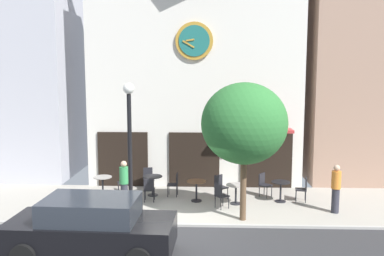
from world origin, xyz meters
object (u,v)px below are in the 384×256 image
Objects in this scene: cafe_table_center_right at (103,182)px; cafe_table_near_door at (236,190)px; cafe_chair_facing_street at (264,183)px; pedestrian_orange at (336,188)px; cafe_chair_under_awning at (303,188)px; pedestrian_green at (124,183)px; cafe_chair_mid_row at (220,194)px; street_tree at (244,124)px; cafe_chair_near_tree at (148,177)px; street_lamp at (130,150)px; cafe_table_center at (153,181)px; cafe_chair_left_end at (125,181)px; cafe_table_leftmost at (281,188)px; parked_car_black at (92,227)px; cafe_table_rightmost at (196,187)px; cafe_chair_curbside at (175,183)px; cafe_chair_facing_wall at (149,188)px; cafe_chair_near_lamp at (220,185)px.

cafe_table_center_right reaches higher than cafe_table_near_door.
pedestrian_orange is (2.20, -1.83, 0.33)m from cafe_chair_facing_street.
pedestrian_green is (-6.52, -0.88, 0.33)m from cafe_chair_under_awning.
cafe_chair_mid_row is 0.54× the size of pedestrian_orange.
cafe_chair_near_tree is (-3.58, 3.42, -2.63)m from street_tree.
street_lamp is at bearing -67.82° from pedestrian_green.
cafe_table_center_right is 0.85× the size of cafe_chair_near_tree.
cafe_table_center is 0.86× the size of cafe_chair_left_end.
parked_car_black is at bearing -139.78° from cafe_table_leftmost.
cafe_table_leftmost is at bearing 0.87° from cafe_table_rightmost.
cafe_table_near_door is at bearing -21.29° from cafe_chair_curbside.
cafe_table_leftmost is 0.85× the size of cafe_chair_facing_wall.
street_lamp is at bearing -162.26° from cafe_chair_under_awning.
cafe_table_leftmost is at bearing -51.61° from cafe_chair_facing_street.
street_tree is 4.97× the size of cafe_chair_curbside.
pedestrian_orange is at bearing -13.06° from cafe_table_rightmost.
cafe_chair_curbside is (-2.31, 0.90, 0.01)m from cafe_table_near_door.
street_lamp is 2.66× the size of pedestrian_green.
cafe_chair_mid_row is 3.68m from cafe_chair_near_tree.
cafe_chair_mid_row is (2.59, -1.49, -0.04)m from cafe_table_center.
cafe_table_near_door is at bearing -2.26° from cafe_chair_facing_wall.
cafe_table_leftmost is 5.74m from pedestrian_green.
parked_car_black reaches higher than cafe_chair_near_tree.
cafe_chair_under_awning is (6.08, 1.95, -1.72)m from street_lamp.
cafe_table_leftmost is at bearing -7.27° from cafe_table_center.
cafe_chair_facing_street is at bearing -9.33° from cafe_chair_near_tree.
cafe_table_near_door is 4.04m from pedestrian_green.
cafe_chair_facing_street is (4.71, 2.55, -1.72)m from street_lamp.
cafe_table_rightmost is at bearing 166.94° from pedestrian_orange.
cafe_table_center is 3.31m from cafe_table_near_door.
cafe_chair_curbside and cafe_chair_under_awning have the same top height.
pedestrian_orange is at bearing -10.88° from cafe_table_center_right.
cafe_chair_left_end is 0.21× the size of parked_car_black.
cafe_chair_facing_wall is at bearing 177.74° from cafe_table_near_door.
cafe_chair_left_end is at bearing 173.90° from cafe_chair_under_awning.
cafe_chair_near_lamp is (3.74, -0.48, 0.00)m from cafe_chair_left_end.
cafe_chair_near_lamp is (2.61, -0.30, -0.04)m from cafe_table_center.
cafe_chair_under_awning is 3.09m from cafe_chair_near_lamp.
cafe_chair_left_end and cafe_chair_facing_wall have the same top height.
pedestrian_green is at bearing -161.84° from cafe_chair_near_lamp.
cafe_chair_facing_street is at bearing 46.73° from parked_car_black.
street_lamp reaches higher than cafe_chair_mid_row.
cafe_chair_near_lamp reaches higher than cafe_table_near_door.
cafe_chair_facing_wall and cafe_chair_near_lamp have the same top height.
cafe_chair_mid_row is 0.21× the size of parked_car_black.
cafe_table_leftmost is (1.55, 1.99, -2.62)m from street_tree.
parked_car_black is (-5.72, -4.84, 0.23)m from cafe_table_leftmost.
cafe_table_rightmost is at bearing -179.13° from cafe_table_leftmost.
cafe_table_center is at bearing 59.98° from pedestrian_green.
parked_car_black is at bearing -90.64° from pedestrian_green.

